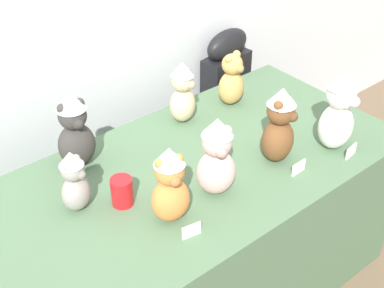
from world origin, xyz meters
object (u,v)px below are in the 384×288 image
object	(u,v)px
teddy_bear_blush	(217,157)
teddy_bear_charcoal	(75,130)
teddy_bear_honey	(232,80)
party_cup_red	(122,191)
display_table	(192,235)
teddy_bear_ginger	(170,186)
instrument_case	(224,108)
teddy_bear_chestnut	(279,126)
teddy_bear_ash	(74,182)
teddy_bear_snow	(340,111)
teddy_bear_sand	(183,93)

from	to	relation	value
teddy_bear_blush	teddy_bear_charcoal	xyz separation A→B (m)	(-0.31, 0.47, 0.00)
teddy_bear_honey	party_cup_red	distance (m)	0.83
teddy_bear_blush	teddy_bear_charcoal	world-z (taller)	teddy_bear_charcoal
display_table	teddy_bear_ginger	bearing A→B (deg)	-144.07
teddy_bear_blush	teddy_bear_charcoal	bearing A→B (deg)	146.01
instrument_case	teddy_bear_honey	world-z (taller)	teddy_bear_honey
teddy_bear_honey	display_table	bearing A→B (deg)	-159.97
instrument_case	teddy_bear_blush	distance (m)	1.10
teddy_bear_chestnut	teddy_bear_charcoal	distance (m)	0.79
teddy_bear_ash	teddy_bear_snow	distance (m)	1.06
teddy_bear_snow	party_cup_red	bearing A→B (deg)	152.17
teddy_bear_sand	teddy_bear_snow	size ratio (longest dim) A/B	0.80
instrument_case	teddy_bear_snow	xyz separation A→B (m)	(-0.14, -0.82, 0.44)
instrument_case	teddy_bear_sand	world-z (taller)	teddy_bear_sand
instrument_case	teddy_bear_honey	xyz separation A→B (m)	(-0.24, -0.29, 0.38)
teddy_bear_blush	teddy_bear_chestnut	bearing A→B (deg)	22.19
teddy_bear_blush	teddy_bear_ash	size ratio (longest dim) A/B	1.30
teddy_bear_blush	teddy_bear_ginger	distance (m)	0.22
teddy_bear_chestnut	teddy_bear_ash	distance (m)	0.80
teddy_bear_chestnut	teddy_bear_snow	distance (m)	0.26
teddy_bear_sand	party_cup_red	world-z (taller)	teddy_bear_sand
instrument_case	teddy_bear_charcoal	size ratio (longest dim) A/B	2.87
teddy_bear_honey	teddy_bear_charcoal	distance (m)	0.79
teddy_bear_blush	teddy_bear_ash	xyz separation A→B (m)	(-0.44, 0.24, -0.04)
display_table	teddy_bear_blush	distance (m)	0.55
teddy_bear_ginger	teddy_bear_sand	bearing A→B (deg)	62.40
teddy_bear_ash	party_cup_red	world-z (taller)	teddy_bear_ash
teddy_bear_sand	teddy_bear_ginger	distance (m)	0.63
instrument_case	teddy_bear_charcoal	xyz separation A→B (m)	(-1.02, -0.25, 0.42)
teddy_bear_ash	teddy_bear_charcoal	distance (m)	0.26
teddy_bear_sand	teddy_bear_ginger	bearing A→B (deg)	-157.44
teddy_bear_chestnut	party_cup_red	size ratio (longest dim) A/B	2.96
instrument_case	teddy_bear_chestnut	world-z (taller)	teddy_bear_chestnut
instrument_case	teddy_bear_ginger	size ratio (longest dim) A/B	3.10
instrument_case	teddy_bear_sand	xyz separation A→B (m)	(-0.50, -0.26, 0.40)
instrument_case	teddy_bear_blush	size ratio (longest dim) A/B	2.91
teddy_bear_honey	teddy_bear_ginger	distance (m)	0.82
teddy_bear_ash	teddy_bear_ginger	xyz separation A→B (m)	(0.22, -0.25, 0.03)
teddy_bear_sand	teddy_bear_snow	world-z (taller)	teddy_bear_snow
instrument_case	party_cup_red	xyz separation A→B (m)	(-1.02, -0.56, 0.32)
teddy_bear_ash	teddy_bear_ginger	bearing A→B (deg)	-72.37
instrument_case	teddy_bear_ash	distance (m)	1.30
teddy_bear_charcoal	instrument_case	bearing A→B (deg)	17.78
teddy_bear_charcoal	teddy_bear_snow	distance (m)	1.04
teddy_bear_charcoal	teddy_bear_sand	distance (m)	0.52
instrument_case	teddy_bear_ginger	bearing A→B (deg)	-149.04
teddy_bear_ash	instrument_case	bearing A→B (deg)	-1.28
teddy_bear_chestnut	teddy_bear_snow	bearing A→B (deg)	-43.64
teddy_bear_charcoal	teddy_bear_ginger	size ratio (longest dim) A/B	1.08
teddy_bear_blush	teddy_bear_chestnut	size ratio (longest dim) A/B	0.99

